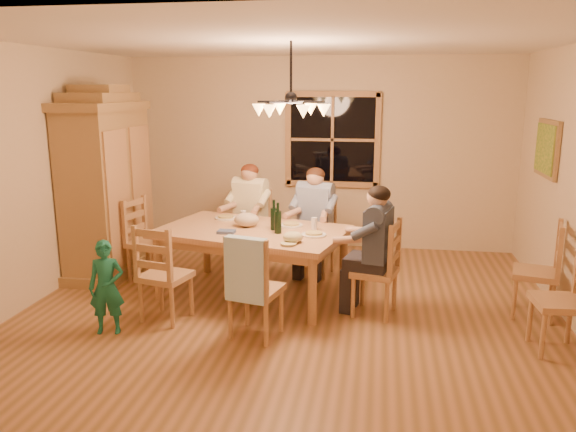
% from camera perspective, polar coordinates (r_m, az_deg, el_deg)
% --- Properties ---
extents(floor, '(5.50, 5.50, 0.00)m').
position_cam_1_polar(floor, '(5.99, 0.28, -9.32)').
color(floor, brown).
rests_on(floor, ground).
extents(ceiling, '(5.50, 5.00, 0.02)m').
position_cam_1_polar(ceiling, '(5.56, 0.31, 17.39)').
color(ceiling, white).
rests_on(ceiling, wall_back).
extents(wall_back, '(5.50, 0.02, 2.70)m').
position_cam_1_polar(wall_back, '(8.07, 3.10, 6.37)').
color(wall_back, beige).
rests_on(wall_back, floor).
extents(wall_left, '(0.02, 5.00, 2.70)m').
position_cam_1_polar(wall_left, '(6.63, -23.96, 3.86)').
color(wall_left, beige).
rests_on(wall_left, floor).
extents(window, '(1.30, 0.06, 1.30)m').
position_cam_1_polar(window, '(8.00, 4.53, 7.73)').
color(window, black).
rests_on(window, wall_back).
extents(painting, '(0.06, 0.78, 0.64)m').
position_cam_1_polar(painting, '(6.96, 24.80, 6.24)').
color(painting, olive).
rests_on(painting, wall_right).
extents(chandelier, '(0.77, 0.68, 0.71)m').
position_cam_1_polar(chandelier, '(5.55, 0.30, 10.96)').
color(chandelier, black).
rests_on(chandelier, ceiling).
extents(armoire, '(0.66, 1.40, 2.30)m').
position_cam_1_polar(armoire, '(7.24, -17.89, 2.66)').
color(armoire, olive).
rests_on(armoire, floor).
extents(dining_table, '(2.21, 1.64, 0.76)m').
position_cam_1_polar(dining_table, '(6.16, -3.65, -2.21)').
color(dining_table, '#B47B50').
rests_on(dining_table, floor).
extents(chair_far_left, '(0.53, 0.51, 0.99)m').
position_cam_1_polar(chair_far_left, '(7.27, -3.84, -2.78)').
color(chair_far_left, '#A47948').
rests_on(chair_far_left, floor).
extents(chair_far_right, '(0.53, 0.51, 0.99)m').
position_cam_1_polar(chair_far_right, '(6.94, 2.70, -3.54)').
color(chair_far_right, '#A47948').
rests_on(chair_far_right, floor).
extents(chair_near_left, '(0.53, 0.51, 0.99)m').
position_cam_1_polar(chair_near_left, '(5.74, -12.28, -7.39)').
color(chair_near_left, '#A47948').
rests_on(chair_near_left, floor).
extents(chair_near_right, '(0.53, 0.51, 0.99)m').
position_cam_1_polar(chair_near_right, '(5.26, -3.27, -9.01)').
color(chair_near_right, '#A47948').
rests_on(chair_near_right, floor).
extents(chair_end_left, '(0.51, 0.53, 0.99)m').
position_cam_1_polar(chair_end_left, '(6.96, -13.86, -3.87)').
color(chair_end_left, '#A47948').
rests_on(chair_end_left, floor).
extents(chair_end_right, '(0.51, 0.53, 0.99)m').
position_cam_1_polar(chair_end_right, '(5.81, 8.77, -6.99)').
color(chair_end_right, '#A47948').
rests_on(chair_end_right, floor).
extents(adult_woman, '(0.47, 0.50, 0.87)m').
position_cam_1_polar(adult_woman, '(7.15, -3.91, 1.37)').
color(adult_woman, '#F5F0BD').
rests_on(adult_woman, floor).
extents(adult_plaid_man, '(0.47, 0.50, 0.87)m').
position_cam_1_polar(adult_plaid_man, '(6.81, 2.75, 0.80)').
color(adult_plaid_man, '#2E4980').
rests_on(adult_plaid_man, floor).
extents(adult_slate_man, '(0.50, 0.47, 0.87)m').
position_cam_1_polar(adult_slate_man, '(5.65, 8.96, -1.85)').
color(adult_slate_man, '#3A455D').
rests_on(adult_slate_man, floor).
extents(towel, '(0.39, 0.19, 0.58)m').
position_cam_1_polar(towel, '(4.97, -4.29, -5.49)').
color(towel, '#AED6EC').
rests_on(towel, chair_near_right).
extents(wine_bottle_a, '(0.08, 0.08, 0.33)m').
position_cam_1_polar(wine_bottle_a, '(6.06, -1.44, 0.12)').
color(wine_bottle_a, black).
rests_on(wine_bottle_a, dining_table).
extents(wine_bottle_b, '(0.08, 0.08, 0.33)m').
position_cam_1_polar(wine_bottle_b, '(5.91, -1.04, -0.21)').
color(wine_bottle_b, black).
rests_on(wine_bottle_b, dining_table).
extents(plate_woman, '(0.26, 0.26, 0.02)m').
position_cam_1_polar(plate_woman, '(6.64, -6.34, -0.20)').
color(plate_woman, white).
rests_on(plate_woman, dining_table).
extents(plate_plaid, '(0.26, 0.26, 0.02)m').
position_cam_1_polar(plate_plaid, '(6.25, 0.33, -0.95)').
color(plate_plaid, white).
rests_on(plate_plaid, dining_table).
extents(plate_slate, '(0.26, 0.26, 0.02)m').
position_cam_1_polar(plate_slate, '(5.85, 2.64, -1.93)').
color(plate_slate, white).
rests_on(plate_slate, dining_table).
extents(wine_glass_a, '(0.06, 0.06, 0.14)m').
position_cam_1_polar(wine_glass_a, '(6.41, -4.55, -0.08)').
color(wine_glass_a, silver).
rests_on(wine_glass_a, dining_table).
extents(wine_glass_b, '(0.06, 0.06, 0.14)m').
position_cam_1_polar(wine_glass_b, '(6.06, 2.69, -0.80)').
color(wine_glass_b, silver).
rests_on(wine_glass_b, dining_table).
extents(cap, '(0.20, 0.20, 0.11)m').
position_cam_1_polar(cap, '(5.58, 0.49, -2.14)').
color(cap, '#BDB87E').
rests_on(cap, dining_table).
extents(napkin, '(0.21, 0.18, 0.03)m').
position_cam_1_polar(napkin, '(5.98, -6.28, -1.59)').
color(napkin, '#44537D').
rests_on(napkin, dining_table).
extents(cloth_bundle, '(0.28, 0.22, 0.15)m').
position_cam_1_polar(cloth_bundle, '(6.23, -4.24, -0.38)').
color(cloth_bundle, tan).
rests_on(cloth_bundle, dining_table).
extents(child, '(0.37, 0.29, 0.90)m').
position_cam_1_polar(child, '(5.54, -17.95, -6.90)').
color(child, '#186F56').
rests_on(child, floor).
extents(chair_spare_front, '(0.44, 0.46, 0.99)m').
position_cam_1_polar(chair_spare_front, '(5.49, 25.71, -9.38)').
color(chair_spare_front, '#A47948').
rests_on(chair_spare_front, floor).
extents(chair_spare_back, '(0.51, 0.53, 0.99)m').
position_cam_1_polar(chair_spare_back, '(6.21, 23.69, -6.65)').
color(chair_spare_back, '#A47948').
rests_on(chair_spare_back, floor).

